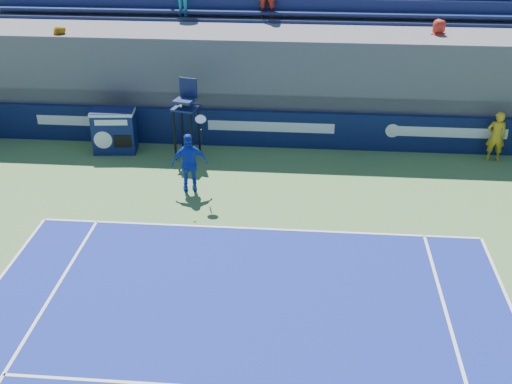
# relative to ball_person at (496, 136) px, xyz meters

# --- Properties ---
(ball_person) EXTENTS (0.60, 0.43, 1.56)m
(ball_person) POSITION_rel_ball_person_xyz_m (0.00, 0.00, 0.00)
(ball_person) COLOR gold
(ball_person) RESTS_ON apron
(back_hoarding) EXTENTS (20.40, 0.21, 1.20)m
(back_hoarding) POSITION_rel_ball_person_xyz_m (-6.84, 0.48, -0.19)
(back_hoarding) COLOR #0B1641
(back_hoarding) RESTS_ON ground
(match_clock) EXTENTS (1.38, 0.85, 1.40)m
(match_clock) POSITION_rel_ball_person_xyz_m (-11.69, -0.34, -0.05)
(match_clock) COLOR #0F194E
(match_clock) RESTS_ON ground
(umpire_chair) EXTENTS (0.85, 0.85, 2.48)m
(umpire_chair) POSITION_rel_ball_person_xyz_m (-9.33, -0.58, 0.73)
(umpire_chair) COLOR black
(umpire_chair) RESTS_ON ground
(tennis_player) EXTENTS (1.07, 0.65, 2.57)m
(tennis_player) POSITION_rel_ball_person_xyz_m (-8.85, -2.85, 0.08)
(tennis_player) COLOR #1636B3
(tennis_player) RESTS_ON apron
(stadium_seating) EXTENTS (21.00, 4.05, 5.28)m
(stadium_seating) POSITION_rel_ball_person_xyz_m (-6.87, 2.53, 1.05)
(stadium_seating) COLOR #54555A
(stadium_seating) RESTS_ON ground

